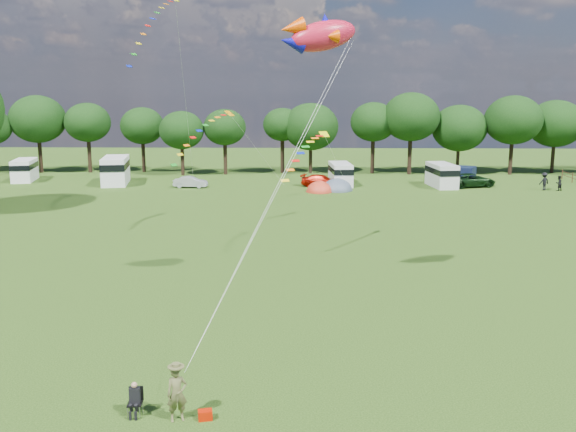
{
  "coord_description": "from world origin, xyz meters",
  "views": [
    {
      "loc": [
        0.86,
        -26.43,
        10.98
      ],
      "look_at": [
        0.0,
        8.0,
        4.0
      ],
      "focal_mm": 40.0,
      "sensor_mm": 36.0,
      "label": 1
    }
  ],
  "objects_px": {
    "car_d": "(471,180)",
    "tent_orange": "(319,192)",
    "walker_a": "(559,183)",
    "tent_greyblue": "(337,190)",
    "car_b": "(190,182)",
    "car_c": "(322,181)",
    "walker_b": "(544,181)",
    "campervan_b": "(116,169)",
    "fish_kite": "(317,36)",
    "campervan_c": "(341,173)",
    "campervan_d": "(442,174)",
    "campervan_a": "(24,169)",
    "camp_chair": "(135,395)",
    "kite_flyer": "(177,394)"
  },
  "relations": [
    {
      "from": "campervan_a",
      "to": "kite_flyer",
      "type": "distance_m",
      "value": 62.0
    },
    {
      "from": "car_b",
      "to": "kite_flyer",
      "type": "distance_m",
      "value": 50.9
    },
    {
      "from": "campervan_a",
      "to": "camp_chair",
      "type": "bearing_deg",
      "value": -164.79
    },
    {
      "from": "kite_flyer",
      "to": "campervan_b",
      "type": "bearing_deg",
      "value": 87.38
    },
    {
      "from": "campervan_d",
      "to": "tent_greyblue",
      "type": "bearing_deg",
      "value": 96.38
    },
    {
      "from": "tent_orange",
      "to": "tent_greyblue",
      "type": "bearing_deg",
      "value": 28.54
    },
    {
      "from": "tent_greyblue",
      "to": "kite_flyer",
      "type": "bearing_deg",
      "value": -99.08
    },
    {
      "from": "campervan_c",
      "to": "walker_a",
      "type": "xyz_separation_m",
      "value": [
        23.13,
        -3.46,
        -0.53
      ]
    },
    {
      "from": "car_d",
      "to": "walker_b",
      "type": "height_order",
      "value": "walker_b"
    },
    {
      "from": "car_b",
      "to": "campervan_b",
      "type": "relative_size",
      "value": 0.52
    },
    {
      "from": "car_d",
      "to": "tent_greyblue",
      "type": "height_order",
      "value": "car_d"
    },
    {
      "from": "car_c",
      "to": "tent_greyblue",
      "type": "distance_m",
      "value": 2.97
    },
    {
      "from": "campervan_a",
      "to": "car_d",
      "type": "bearing_deg",
      "value": -105.21
    },
    {
      "from": "campervan_d",
      "to": "walker_b",
      "type": "relative_size",
      "value": 2.85
    },
    {
      "from": "car_c",
      "to": "camp_chair",
      "type": "xyz_separation_m",
      "value": [
        -7.66,
        -50.73,
        0.06
      ]
    },
    {
      "from": "campervan_d",
      "to": "fish_kite",
      "type": "xyz_separation_m",
      "value": [
        -14.71,
        -38.92,
        12.0
      ]
    },
    {
      "from": "tent_orange",
      "to": "kite_flyer",
      "type": "bearing_deg",
      "value": -97.0
    },
    {
      "from": "walker_a",
      "to": "walker_b",
      "type": "xyz_separation_m",
      "value": [
        -1.44,
        0.32,
        0.15
      ]
    },
    {
      "from": "car_c",
      "to": "camp_chair",
      "type": "relative_size",
      "value": 3.63
    },
    {
      "from": "campervan_d",
      "to": "walker_a",
      "type": "height_order",
      "value": "campervan_d"
    },
    {
      "from": "campervan_c",
      "to": "walker_b",
      "type": "distance_m",
      "value": 21.93
    },
    {
      "from": "car_d",
      "to": "campervan_a",
      "type": "relative_size",
      "value": 1.0
    },
    {
      "from": "campervan_a",
      "to": "walker_b",
      "type": "xyz_separation_m",
      "value": [
        58.87,
        -5.59,
        -0.4
      ]
    },
    {
      "from": "car_b",
      "to": "campervan_b",
      "type": "distance_m",
      "value": 9.41
    },
    {
      "from": "campervan_c",
      "to": "kite_flyer",
      "type": "relative_size",
      "value": 2.78
    },
    {
      "from": "walker_b",
      "to": "campervan_b",
      "type": "bearing_deg",
      "value": -30.52
    },
    {
      "from": "campervan_a",
      "to": "tent_orange",
      "type": "height_order",
      "value": "campervan_a"
    },
    {
      "from": "car_d",
      "to": "walker_a",
      "type": "distance_m",
      "value": 9.02
    },
    {
      "from": "car_b",
      "to": "car_c",
      "type": "bearing_deg",
      "value": -84.21
    },
    {
      "from": "fish_kite",
      "to": "walker_a",
      "type": "bearing_deg",
      "value": 36.23
    },
    {
      "from": "walker_a",
      "to": "walker_b",
      "type": "relative_size",
      "value": 0.84
    },
    {
      "from": "campervan_d",
      "to": "tent_orange",
      "type": "height_order",
      "value": "campervan_d"
    },
    {
      "from": "car_b",
      "to": "walker_b",
      "type": "bearing_deg",
      "value": -88.96
    },
    {
      "from": "car_b",
      "to": "fish_kite",
      "type": "distance_m",
      "value": 41.85
    },
    {
      "from": "fish_kite",
      "to": "camp_chair",
      "type": "bearing_deg",
      "value": -134.79
    },
    {
      "from": "tent_orange",
      "to": "campervan_b",
      "type": "bearing_deg",
      "value": 167.62
    },
    {
      "from": "campervan_b",
      "to": "tent_greyblue",
      "type": "height_order",
      "value": "campervan_b"
    },
    {
      "from": "tent_orange",
      "to": "walker_a",
      "type": "height_order",
      "value": "walker_a"
    },
    {
      "from": "campervan_a",
      "to": "campervan_c",
      "type": "bearing_deg",
      "value": -105.16
    },
    {
      "from": "car_d",
      "to": "tent_greyblue",
      "type": "distance_m",
      "value": 15.28
    },
    {
      "from": "campervan_c",
      "to": "walker_b",
      "type": "relative_size",
      "value": 2.74
    },
    {
      "from": "car_b",
      "to": "tent_greyblue",
      "type": "xyz_separation_m",
      "value": [
        16.12,
        -1.54,
        -0.59
      ]
    },
    {
      "from": "walker_a",
      "to": "tent_greyblue",
      "type": "bearing_deg",
      "value": -25.65
    },
    {
      "from": "fish_kite",
      "to": "campervan_c",
      "type": "bearing_deg",
      "value": 67.4
    },
    {
      "from": "campervan_d",
      "to": "walker_b",
      "type": "xyz_separation_m",
      "value": [
        10.5,
        -2.21,
        -0.42
      ]
    },
    {
      "from": "camp_chair",
      "to": "walker_b",
      "type": "relative_size",
      "value": 0.63
    },
    {
      "from": "car_d",
      "to": "tent_orange",
      "type": "xyz_separation_m",
      "value": [
        -16.95,
        -3.83,
        -0.73
      ]
    },
    {
      "from": "car_c",
      "to": "campervan_a",
      "type": "bearing_deg",
      "value": 101.52
    },
    {
      "from": "car_b",
      "to": "tent_orange",
      "type": "distance_m",
      "value": 14.43
    },
    {
      "from": "campervan_d",
      "to": "campervan_a",
      "type": "bearing_deg",
      "value": 78.79
    }
  ]
}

